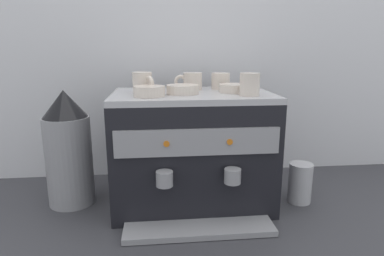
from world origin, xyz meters
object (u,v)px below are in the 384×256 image
(coffee_grinder, at_px, (68,149))
(ceramic_cup_2, at_px, (192,81))
(ceramic_cup_0, at_px, (221,81))
(milk_pitcher, at_px, (300,183))
(ceramic_bowl_1, at_px, (233,88))
(ceramic_bowl_0, at_px, (183,90))
(ceramic_bowl_2, at_px, (149,91))
(ceramic_cup_3, at_px, (143,82))
(espresso_machine, at_px, (192,150))
(ceramic_cup_1, at_px, (250,84))

(coffee_grinder, bearing_deg, ceramic_cup_2, 5.60)
(ceramic_cup_0, xyz_separation_m, coffee_grinder, (-0.61, -0.06, -0.25))
(milk_pitcher, bearing_deg, ceramic_bowl_1, 171.14)
(ceramic_bowl_0, bearing_deg, ceramic_bowl_2, -156.69)
(ceramic_cup_2, xyz_separation_m, ceramic_bowl_0, (-0.05, -0.12, -0.02))
(ceramic_cup_3, distance_m, ceramic_bowl_2, 0.11)
(espresso_machine, relative_size, milk_pitcher, 3.73)
(ceramic_cup_0, bearing_deg, ceramic_bowl_2, -147.52)
(ceramic_cup_3, distance_m, ceramic_bowl_0, 0.15)
(ceramic_cup_0, height_order, ceramic_cup_2, ceramic_cup_2)
(ceramic_bowl_2, bearing_deg, ceramic_bowl_1, 13.71)
(milk_pitcher, bearing_deg, ceramic_cup_0, 153.81)
(ceramic_bowl_1, xyz_separation_m, milk_pitcher, (0.27, -0.04, -0.38))
(ceramic_cup_1, xyz_separation_m, ceramic_bowl_0, (-0.23, 0.06, -0.02))
(ceramic_cup_2, bearing_deg, ceramic_cup_0, 5.64)
(espresso_machine, distance_m, ceramic_cup_1, 0.34)
(espresso_machine, bearing_deg, ceramic_cup_0, 38.27)
(ceramic_cup_3, height_order, coffee_grinder, ceramic_cup_3)
(ceramic_cup_0, relative_size, ceramic_bowl_1, 0.93)
(ceramic_cup_2, distance_m, ceramic_bowl_2, 0.24)
(ceramic_cup_0, bearing_deg, ceramic_cup_3, -165.60)
(ceramic_cup_1, distance_m, ceramic_cup_3, 0.39)
(ceramic_bowl_2, distance_m, milk_pitcher, 0.70)
(ceramic_cup_0, relative_size, ceramic_cup_2, 0.91)
(milk_pitcher, bearing_deg, ceramic_cup_1, -168.70)
(ceramic_cup_0, relative_size, ceramic_bowl_0, 0.86)
(ceramic_cup_1, relative_size, ceramic_bowl_0, 0.92)
(espresso_machine, xyz_separation_m, coffee_grinder, (-0.48, 0.04, 0.00))
(ceramic_cup_3, relative_size, coffee_grinder, 0.23)
(ceramic_cup_3, xyz_separation_m, ceramic_bowl_2, (0.02, -0.10, -0.02))
(milk_pitcher, bearing_deg, ceramic_cup_2, 162.11)
(milk_pitcher, bearing_deg, coffee_grinder, 174.44)
(ceramic_cup_1, distance_m, ceramic_cup_2, 0.26)
(ceramic_cup_0, height_order, milk_pitcher, ceramic_cup_0)
(espresso_machine, distance_m, ceramic_cup_3, 0.32)
(ceramic_cup_2, xyz_separation_m, ceramic_bowl_1, (0.15, -0.09, -0.02))
(ceramic_cup_1, xyz_separation_m, ceramic_bowl_2, (-0.35, 0.01, -0.02))
(espresso_machine, bearing_deg, milk_pitcher, -6.20)
(ceramic_bowl_0, relative_size, coffee_grinder, 0.26)
(ceramic_bowl_1, height_order, milk_pitcher, ceramic_bowl_1)
(coffee_grinder, bearing_deg, ceramic_bowl_0, -9.13)
(ceramic_cup_0, distance_m, ceramic_cup_2, 0.12)
(espresso_machine, distance_m, ceramic_cup_0, 0.30)
(ceramic_cup_2, distance_m, ceramic_bowl_0, 0.13)
(ceramic_cup_1, bearing_deg, ceramic_bowl_1, 112.54)
(ceramic_cup_0, height_order, ceramic_bowl_2, ceramic_cup_0)
(ceramic_cup_0, xyz_separation_m, ceramic_cup_1, (0.07, -0.20, 0.01))
(espresso_machine, height_order, ceramic_bowl_0, ceramic_bowl_0)
(ceramic_cup_0, distance_m, milk_pitcher, 0.52)
(coffee_grinder, relative_size, milk_pitcher, 2.83)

